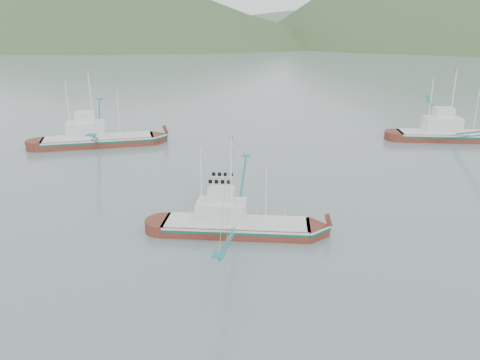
# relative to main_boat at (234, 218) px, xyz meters

# --- Properties ---
(ground) EXTENTS (1200.00, 1200.00, 0.00)m
(ground) POSITION_rel_main_boat_xyz_m (-0.40, -0.85, -1.39)
(ground) COLOR slate
(ground) RESTS_ON ground
(main_boat) EXTENTS (13.10, 23.18, 9.40)m
(main_boat) POSITION_rel_main_boat_xyz_m (0.00, 0.00, 0.00)
(main_boat) COLOR #5B2013
(main_boat) RESTS_ON ground
(bg_boat_left) EXTENTS (16.67, 28.07, 11.98)m
(bg_boat_left) POSITION_rel_main_boat_xyz_m (-26.43, 27.13, 1.05)
(bg_boat_left) COLOR #5B2013
(bg_boat_left) RESTS_ON ground
(bg_boat_right) EXTENTS (16.68, 29.50, 11.97)m
(bg_boat_right) POSITION_rel_main_boat_xyz_m (26.87, 40.38, 0.33)
(bg_boat_right) COLOR #5B2013
(bg_boat_right) RESTS_ON ground
(headland_left) EXTENTS (448.00, 308.00, 210.00)m
(headland_left) POSITION_rel_main_boat_xyz_m (-180.40, 359.15, -1.39)
(headland_left) COLOR #38542B
(headland_left) RESTS_ON ground
(ridge_distant) EXTENTS (960.00, 400.00, 240.00)m
(ridge_distant) POSITION_rel_main_boat_xyz_m (29.60, 559.15, -1.39)
(ridge_distant) COLOR slate
(ridge_distant) RESTS_ON ground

